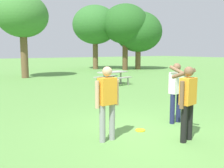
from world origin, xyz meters
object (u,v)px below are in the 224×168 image
at_px(person_catcher, 177,88).
at_px(person_bystander, 187,98).
at_px(frisbee, 140,130).
at_px(picnic_table_near, 113,75).
at_px(tree_slender_mid, 95,25).
at_px(person_thrower, 107,99).
at_px(tree_back_right, 138,32).
at_px(tree_far_right, 22,16).
at_px(tree_back_left, 125,24).

bearing_deg(person_catcher, person_bystander, -128.16).
distance_m(frisbee, picnic_table_near, 8.32).
bearing_deg(person_catcher, tree_slender_mid, 66.98).
bearing_deg(person_thrower, person_catcher, 3.52).
xyz_separation_m(person_bystander, tree_slender_mid, (8.68, 19.51, 3.60)).
height_order(person_catcher, picnic_table_near, person_catcher).
bearing_deg(person_bystander, person_thrower, 146.99).
bearing_deg(frisbee, tree_slender_mid, 63.78).
height_order(person_bystander, frisbee, person_bystander).
bearing_deg(picnic_table_near, person_bystander, -113.05).
xyz_separation_m(picnic_table_near, tree_back_right, (8.69, 8.46, 3.28)).
height_order(person_catcher, frisbee, person_catcher).
bearing_deg(tree_far_right, picnic_table_near, -63.49).
height_order(tree_far_right, tree_back_left, tree_back_left).
relative_size(person_thrower, tree_back_left, 0.25).
bearing_deg(tree_far_right, person_catcher, -87.69).
distance_m(person_bystander, picnic_table_near, 9.11).
height_order(person_catcher, tree_slender_mid, tree_slender_mid).
relative_size(person_thrower, picnic_table_near, 0.84).
xyz_separation_m(tree_slender_mid, tree_back_left, (2.05, -2.48, -0.02)).
xyz_separation_m(picnic_table_near, tree_slender_mid, (5.12, 11.13, 3.99)).
height_order(person_bystander, tree_back_right, tree_back_right).
relative_size(person_bystander, picnic_table_near, 0.84).
xyz_separation_m(person_thrower, tree_back_right, (13.70, 15.90, 2.90)).
xyz_separation_m(person_catcher, tree_slender_mid, (7.83, 18.43, 3.60)).
height_order(person_bystander, picnic_table_near, person_bystander).
bearing_deg(person_thrower, tree_slender_mid, 61.39).
bearing_deg(picnic_table_near, person_thrower, -123.98).
bearing_deg(tree_back_right, picnic_table_near, -135.74).
distance_m(tree_far_right, tree_back_left, 10.65).
bearing_deg(person_bystander, tree_back_right, 53.97).
xyz_separation_m(person_thrower, person_catcher, (2.30, 0.14, 0.02)).
relative_size(person_catcher, frisbee, 6.76).
height_order(frisbee, picnic_table_near, picnic_table_near).
bearing_deg(tree_slender_mid, picnic_table_near, -114.68).
height_order(tree_slender_mid, tree_back_left, tree_slender_mid).
height_order(person_catcher, tree_back_right, tree_back_right).
distance_m(person_bystander, frisbee, 1.49).
bearing_deg(person_catcher, tree_far_right, 92.31).
distance_m(person_catcher, tree_back_right, 19.66).
xyz_separation_m(tree_slender_mid, tree_back_right, (3.57, -2.67, -0.72)).
relative_size(tree_far_right, tree_back_left, 0.91).
xyz_separation_m(person_thrower, picnic_table_near, (5.01, 7.44, -0.38)).
distance_m(picnic_table_near, tree_far_right, 8.25).
relative_size(frisbee, picnic_table_near, 0.12).
xyz_separation_m(frisbee, tree_slender_mid, (9.08, 18.43, 4.54)).
xyz_separation_m(person_thrower, person_bystander, (1.45, -0.94, 0.02)).
relative_size(person_catcher, picnic_table_near, 0.84).
bearing_deg(tree_slender_mid, tree_far_right, -151.40).
height_order(person_bystander, tree_slender_mid, tree_slender_mid).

